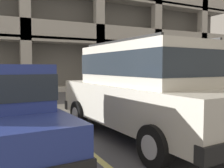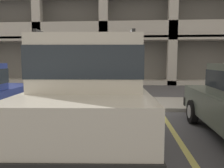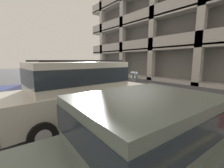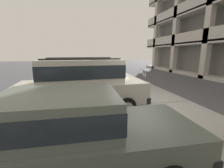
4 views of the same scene
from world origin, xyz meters
TOP-DOWN VIEW (x-y plane):
  - ground_plane at (0.00, 0.00)m, footprint 80.00×80.00m
  - sidewalk at (0.00, 1.30)m, footprint 40.00×2.20m
  - parking_stall_lines at (1.57, -1.40)m, footprint 12.70×4.80m
  - silver_suv at (-0.15, -2.26)m, footprint 2.21×4.88m
  - parking_meter_near at (-0.25, 0.35)m, footprint 0.35×0.12m

SIDE VIEW (x-z plane):
  - ground_plane at x=0.00m, z-range -0.10..0.00m
  - parking_stall_lines at x=1.57m, z-range 0.00..0.01m
  - sidewalk at x=0.00m, z-range 0.00..0.12m
  - silver_suv at x=-0.15m, z-range 0.07..2.11m
  - parking_meter_near at x=-0.25m, z-range 0.47..1.89m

